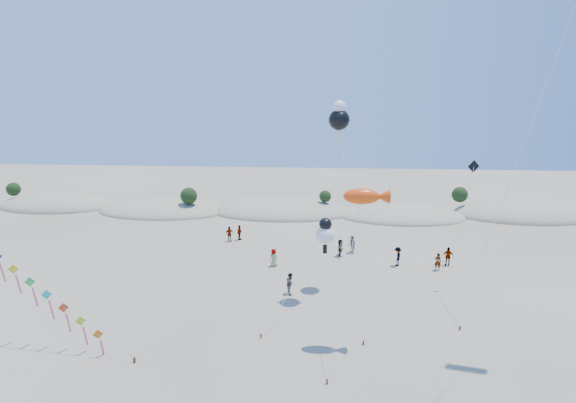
# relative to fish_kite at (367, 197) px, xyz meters

# --- Properties ---
(dune_ridge) EXTENTS (145.30, 11.49, 5.57)m
(dune_ridge) POSITION_rel_fish_kite_xyz_m (-7.25, 32.42, -9.89)
(dune_ridge) COLOR gray
(dune_ridge) RESTS_ON ground
(fish_kite) EXTENTS (3.87, 5.90, 10.54)m
(fish_kite) POSITION_rel_fish_kite_xyz_m (0.00, 0.00, 0.00)
(fish_kite) COLOR #3F2D1E
(fish_kite) RESTS_ON ground
(cartoon_kite_low) EXTENTS (5.22, 9.53, 6.19)m
(cartoon_kite_low) POSITION_rel_fish_kite_xyz_m (-2.49, 8.27, -5.10)
(cartoon_kite_low) COLOR #3F2D1E
(cartoon_kite_low) RESTS_ON ground
(cartoon_kite_high) EXTENTS (2.75, 9.21, 15.75)m
(cartoon_kite_high) POSITION_rel_fish_kite_xyz_m (-1.60, 7.51, 4.44)
(cartoon_kite_high) COLOR #3F2D1E
(cartoon_kite_high) RESTS_ON ground
(dark_kite) EXTENTS (3.02, 8.39, 10.91)m
(dark_kite) POSITION_rel_fish_kite_xyz_m (8.94, 7.77, -2.22)
(dark_kite) COLOR #3F2D1E
(dark_kite) RESTS_ON ground
(beachgoers) EXTENTS (23.32, 14.66, 1.84)m
(beachgoers) POSITION_rel_fish_kite_xyz_m (-1.30, 14.63, -9.11)
(beachgoers) COLOR slate
(beachgoers) RESTS_ON ground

